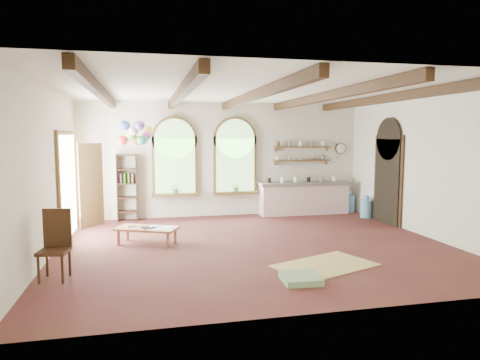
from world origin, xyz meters
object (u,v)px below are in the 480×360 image
object	(u,v)px
kitchen_counter	(304,198)
balloon_cluster	(136,134)
coffee_table	(147,229)
side_chair	(55,260)

from	to	relation	value
kitchen_counter	balloon_cluster	world-z (taller)	balloon_cluster
kitchen_counter	coffee_table	bearing A→B (deg)	-149.98
coffee_table	balloon_cluster	distance (m)	2.65
side_chair	balloon_cluster	bearing A→B (deg)	71.25
kitchen_counter	side_chair	xyz separation A→B (m)	(-5.95, -4.55, -0.15)
kitchen_counter	side_chair	size ratio (longest dim) A/B	2.39
side_chair	balloon_cluster	distance (m)	4.35
coffee_table	kitchen_counter	bearing A→B (deg)	30.02
coffee_table	balloon_cluster	size ratio (longest dim) A/B	1.22
kitchen_counter	side_chair	bearing A→B (deg)	-142.57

